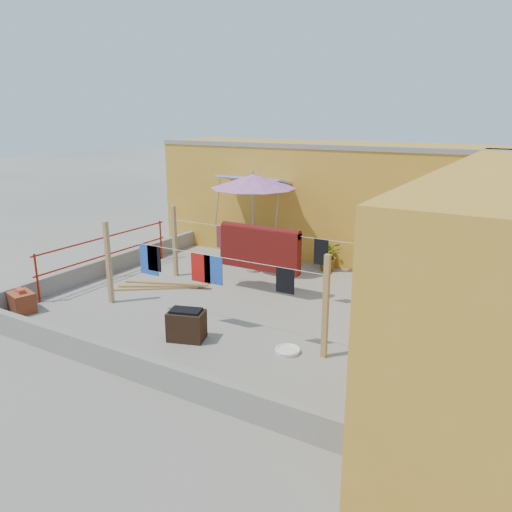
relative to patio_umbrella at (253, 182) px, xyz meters
The scene contains 20 objects.
ground 3.33m from the patio_umbrella, 64.80° to the right, with size 80.00×80.00×0.00m, color #9E998E.
wall_back 3.05m from the patio_umbrella, 59.34° to the left, with size 11.00×3.27×3.21m.
parapet_front 6.19m from the patio_umbrella, 79.99° to the right, with size 8.30×0.16×0.44m, color gray.
parapet_left 4.30m from the patio_umbrella, 145.02° to the right, with size 0.16×7.30×0.44m, color gray.
red_railing 4.02m from the patio_umbrella, 140.41° to the right, with size 0.05×4.20×1.10m.
clothesline_rig 2.27m from the patio_umbrella, 58.23° to the right, with size 5.09×2.35×1.80m.
patio_umbrella is the anchor object (origin of this frame).
outdoor_table 1.99m from the patio_umbrella, 129.44° to the left, with size 1.58×0.86×0.72m.
brick_stack 5.96m from the patio_umbrella, 118.88° to the right, with size 0.67×0.56×0.50m.
lumber_pile 3.43m from the patio_umbrella, 117.19° to the right, with size 1.97×1.34×0.13m.
brazier 4.79m from the patio_umbrella, 75.36° to the right, with size 0.75×0.62×0.58m.
white_basin 5.26m from the patio_umbrella, 51.92° to the right, with size 0.44×0.44×0.08m.
water_jug_a 4.97m from the patio_umbrella, 12.91° to the right, with size 0.20×0.20×0.32m.
water_jug_b 4.76m from the patio_umbrella, 15.96° to the right, with size 0.20×0.20×0.31m.
green_hose 5.26m from the patio_umbrella, ahead, with size 0.53×0.53×0.08m.
plant_back_a 2.77m from the patio_umbrella, 32.06° to the left, with size 0.72×0.62×0.80m, color #235C1A.
plant_back_b 3.89m from the patio_umbrella, 17.63° to the left, with size 0.40×0.40×0.71m, color #235C1A.
plant_right_a 4.69m from the patio_umbrella, 12.25° to the right, with size 0.45×0.30×0.85m, color #235C1A.
plant_right_b 5.89m from the patio_umbrella, 32.17° to the right, with size 0.44×0.35×0.80m, color #235C1A.
plant_right_c 7.09m from the patio_umbrella, 46.03° to the right, with size 0.48×0.42×0.54m, color #235C1A.
Camera 1 is at (5.41, -8.59, 3.95)m, focal length 35.00 mm.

